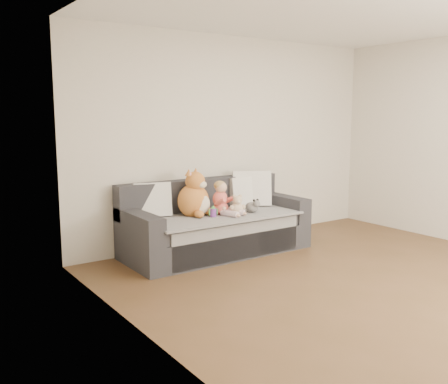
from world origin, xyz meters
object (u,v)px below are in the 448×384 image
object	(u,v)px
toddler	(223,200)
sippy_cup	(213,211)
sofa	(215,227)
teddy_bear	(237,207)
plush_cat	(195,197)

from	to	relation	value
toddler	sippy_cup	distance (m)	0.20
sofa	teddy_bear	distance (m)	0.39
toddler	sippy_cup	xyz separation A→B (m)	(-0.17, -0.05, -0.10)
plush_cat	toddler	bearing A→B (deg)	-49.21
teddy_bear	sofa	bearing A→B (deg)	137.77
sofa	plush_cat	bearing A→B (deg)	174.55
toddler	teddy_bear	bearing A→B (deg)	-67.39
toddler	teddy_bear	xyz separation A→B (m)	(0.12, -0.12, -0.07)
toddler	teddy_bear	distance (m)	0.19
sofa	toddler	xyz separation A→B (m)	(0.03, -0.12, 0.33)
sippy_cup	plush_cat	bearing A→B (deg)	122.83
plush_cat	sippy_cup	world-z (taller)	plush_cat
plush_cat	teddy_bear	distance (m)	0.50
toddler	sofa	bearing A→B (deg)	84.01
toddler	teddy_bear	world-z (taller)	toddler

